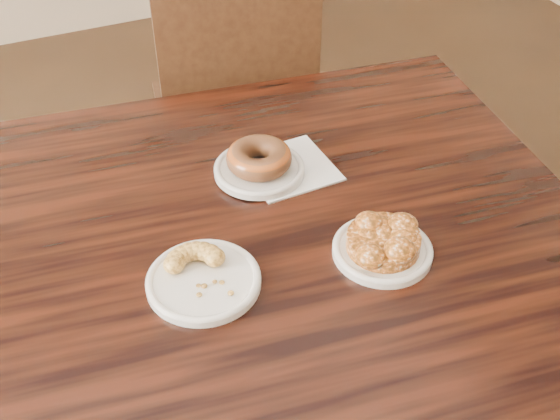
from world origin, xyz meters
name	(u,v)px	position (x,y,z in m)	size (l,w,h in m)	color
cafe_table	(293,381)	(0.18, 0.01, 0.38)	(1.00, 1.00, 0.75)	black
chair_far	(231,113)	(0.37, 0.86, 0.45)	(0.43, 0.43, 0.90)	black
napkin	(289,168)	(0.25, 0.19, 0.75)	(0.15, 0.15, 0.00)	white
plate_donut	(259,170)	(0.19, 0.20, 0.76)	(0.16, 0.16, 0.01)	silver
plate_cruller	(204,281)	(0.01, -0.02, 0.76)	(0.17, 0.17, 0.01)	white
plate_fritter	(382,251)	(0.29, -0.07, 0.76)	(0.16, 0.16, 0.01)	silver
glazed_donut	(259,158)	(0.19, 0.20, 0.79)	(0.12, 0.12, 0.04)	maroon
apple_fritter	(384,239)	(0.29, -0.07, 0.78)	(0.16, 0.16, 0.04)	#422207
cruller_fragment	(203,272)	(0.01, -0.02, 0.78)	(0.11, 0.11, 0.03)	brown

